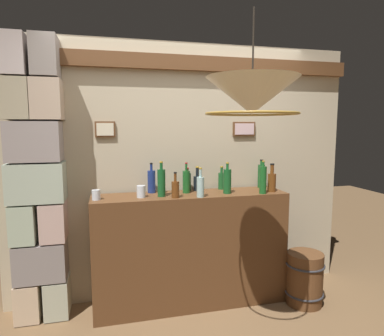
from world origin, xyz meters
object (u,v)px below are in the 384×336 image
at_px(liquor_bottle_scotch, 200,186).
at_px(liquor_bottle_vermouth, 161,182).
at_px(liquor_bottle_port, 222,180).
at_px(liquor_bottle_rye, 187,181).
at_px(pendant_lamp, 252,97).
at_px(liquor_bottle_bourbon, 227,181).
at_px(glass_tumbler_rocks, 161,188).
at_px(liquor_bottle_whiskey, 263,180).
at_px(wooden_barrel, 305,278).
at_px(glass_tumbler_highball, 96,195).
at_px(liquor_bottle_amaro, 151,181).
at_px(liquor_bottle_gin, 175,189).
at_px(liquor_bottle_brandy, 272,181).
at_px(liquor_bottle_mezcal, 261,176).
at_px(liquor_bottle_tequila, 186,181).
at_px(liquor_bottle_vodka, 197,182).
at_px(glass_tumbler_shot, 141,192).

height_order(liquor_bottle_scotch, liquor_bottle_vermouth, liquor_bottle_vermouth).
xyz_separation_m(liquor_bottle_port, liquor_bottle_rye, (-0.36, -0.01, 0.00)).
xyz_separation_m(liquor_bottle_rye, pendant_lamp, (0.18, -1.11, 0.72)).
relative_size(liquor_bottle_bourbon, glass_tumbler_rocks, 3.53).
bearing_deg(liquor_bottle_port, pendant_lamp, -99.31).
distance_m(liquor_bottle_bourbon, glass_tumbler_rocks, 0.63).
bearing_deg(liquor_bottle_port, liquor_bottle_whiskey, -45.81).
height_order(liquor_bottle_rye, wooden_barrel, liquor_bottle_rye).
bearing_deg(liquor_bottle_bourbon, glass_tumbler_highball, 179.80).
distance_m(liquor_bottle_amaro, pendant_lamp, 1.41).
xyz_separation_m(liquor_bottle_gin, liquor_bottle_vermouth, (-0.11, 0.09, 0.05)).
xyz_separation_m(liquor_bottle_brandy, wooden_barrel, (0.28, -0.20, -0.93)).
bearing_deg(liquor_bottle_gin, wooden_barrel, -6.56).
bearing_deg(liquor_bottle_vermouth, liquor_bottle_amaro, 108.74).
relative_size(glass_tumbler_highball, wooden_barrel, 0.17).
relative_size(liquor_bottle_mezcal, liquor_bottle_whiskey, 0.93).
height_order(liquor_bottle_mezcal, pendant_lamp, pendant_lamp).
bearing_deg(liquor_bottle_whiskey, liquor_bottle_port, 134.19).
height_order(liquor_bottle_amaro, liquor_bottle_port, liquor_bottle_amaro).
distance_m(liquor_bottle_vermouth, liquor_bottle_rye, 0.35).
height_order(liquor_bottle_scotch, liquor_bottle_tequila, liquor_bottle_tequila).
bearing_deg(glass_tumbler_highball, glass_tumbler_rocks, 16.96).
height_order(liquor_bottle_tequila, liquor_bottle_whiskey, liquor_bottle_whiskey).
height_order(liquor_bottle_port, liquor_bottle_tequila, liquor_bottle_tequila).
xyz_separation_m(liquor_bottle_scotch, liquor_bottle_tequila, (-0.08, 0.22, 0.01)).
xyz_separation_m(liquor_bottle_tequila, glass_tumbler_rocks, (-0.23, 0.07, -0.07)).
relative_size(liquor_bottle_brandy, liquor_bottle_vermouth, 0.86).
height_order(glass_tumbler_rocks, glass_tumbler_highball, glass_tumbler_highball).
xyz_separation_m(liquor_bottle_scotch, liquor_bottle_vodka, (0.05, 0.30, -0.01)).
bearing_deg(liquor_bottle_scotch, liquor_bottle_bourbon, 19.79).
relative_size(liquor_bottle_gin, glass_tumbler_highball, 2.65).
relative_size(liquor_bottle_bourbon, liquor_bottle_whiskey, 0.95).
bearing_deg(wooden_barrel, glass_tumbler_rocks, 162.95).
xyz_separation_m(liquor_bottle_brandy, liquor_bottle_rye, (-0.79, 0.23, -0.01)).
relative_size(liquor_bottle_vermouth, glass_tumbler_rocks, 3.81).
xyz_separation_m(liquor_bottle_mezcal, glass_tumbler_shot, (-1.25, -0.19, -0.07)).
distance_m(liquor_bottle_amaro, liquor_bottle_scotch, 0.50).
bearing_deg(liquor_bottle_whiskey, wooden_barrel, -17.06).
relative_size(liquor_bottle_tequila, pendant_lamp, 0.43).
height_order(liquor_bottle_scotch, glass_tumbler_shot, liquor_bottle_scotch).
bearing_deg(glass_tumbler_shot, liquor_bottle_amaro, 58.02).
xyz_separation_m(liquor_bottle_port, pendant_lamp, (-0.18, -1.11, 0.73)).
bearing_deg(liquor_bottle_port, glass_tumbler_shot, -166.16).
xyz_separation_m(liquor_bottle_vodka, liquor_bottle_vermouth, (-0.38, -0.19, 0.05)).
height_order(glass_tumbler_rocks, glass_tumbler_shot, glass_tumbler_shot).
distance_m(liquor_bottle_tequila, liquor_bottle_whiskey, 0.72).
bearing_deg(liquor_bottle_port, liquor_bottle_vermouth, -162.16).
bearing_deg(liquor_bottle_scotch, liquor_bottle_mezcal, 22.43).
bearing_deg(liquor_bottle_rye, glass_tumbler_shot, -156.91).
distance_m(liquor_bottle_gin, liquor_bottle_tequila, 0.24).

